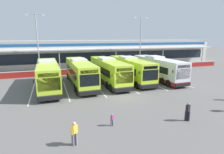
% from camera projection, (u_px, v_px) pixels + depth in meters
% --- Properties ---
extents(ground_plane, '(200.00, 200.00, 0.00)m').
position_uv_depth(ground_plane, '(122.00, 95.00, 22.37)').
color(ground_plane, '#605E5B').
extents(terminal_building, '(70.00, 13.00, 6.00)m').
position_uv_depth(terminal_building, '(83.00, 52.00, 46.60)').
color(terminal_building, beige).
rests_on(terminal_building, ground).
extents(red_barrier_wall, '(60.00, 0.40, 1.10)m').
position_uv_depth(red_barrier_wall, '(94.00, 70.00, 35.66)').
color(red_barrier_wall, maroon).
rests_on(red_barrier_wall, ground).
extents(coach_bus_leftmost, '(3.07, 12.20, 3.78)m').
position_uv_depth(coach_bus_leftmost, '(48.00, 76.00, 24.65)').
color(coach_bus_leftmost, '#B7DB2D').
rests_on(coach_bus_leftmost, ground).
extents(coach_bus_left_centre, '(3.07, 12.20, 3.78)m').
position_uv_depth(coach_bus_left_centre, '(80.00, 73.00, 26.43)').
color(coach_bus_left_centre, '#B7DB2D').
rests_on(coach_bus_left_centre, ground).
extents(coach_bus_centre, '(3.07, 12.20, 3.78)m').
position_uv_depth(coach_bus_centre, '(108.00, 71.00, 27.76)').
color(coach_bus_centre, '#B7DB2D').
rests_on(coach_bus_centre, ground).
extents(coach_bus_right_centre, '(3.07, 12.20, 3.78)m').
position_uv_depth(coach_bus_right_centre, '(130.00, 70.00, 29.21)').
color(coach_bus_right_centre, '#B7DB2D').
rests_on(coach_bus_right_centre, ground).
extents(coach_bus_rightmost, '(3.07, 12.20, 3.78)m').
position_uv_depth(coach_bus_rightmost, '(158.00, 69.00, 30.06)').
color(coach_bus_rightmost, silver).
rests_on(coach_bus_rightmost, ground).
extents(bay_stripe_far_west, '(0.14, 13.00, 0.01)m').
position_uv_depth(bay_stripe_far_west, '(33.00, 89.00, 24.61)').
color(bay_stripe_far_west, silver).
rests_on(bay_stripe_far_west, ground).
extents(bay_stripe_west, '(0.14, 13.00, 0.01)m').
position_uv_depth(bay_stripe_west, '(65.00, 87.00, 25.93)').
color(bay_stripe_west, silver).
rests_on(bay_stripe_west, ground).
extents(bay_stripe_mid_west, '(0.14, 13.00, 0.01)m').
position_uv_depth(bay_stripe_mid_west, '(94.00, 84.00, 27.26)').
color(bay_stripe_mid_west, silver).
rests_on(bay_stripe_mid_west, ground).
extents(bay_stripe_centre, '(0.14, 13.00, 0.01)m').
position_uv_depth(bay_stripe_centre, '(120.00, 82.00, 28.58)').
color(bay_stripe_centre, silver).
rests_on(bay_stripe_centre, ground).
extents(bay_stripe_mid_east, '(0.14, 13.00, 0.01)m').
position_uv_depth(bay_stripe_mid_east, '(144.00, 80.00, 29.90)').
color(bay_stripe_mid_east, silver).
rests_on(bay_stripe_mid_east, ground).
extents(bay_stripe_east, '(0.14, 13.00, 0.01)m').
position_uv_depth(bay_stripe_east, '(166.00, 78.00, 31.22)').
color(bay_stripe_east, silver).
rests_on(bay_stripe_east, ground).
extents(pedestrian_child, '(0.32, 0.22, 1.00)m').
position_uv_depth(pedestrian_child, '(112.00, 119.00, 14.45)').
color(pedestrian_child, slate).
rests_on(pedestrian_child, ground).
extents(pedestrian_near_bin, '(0.48, 0.40, 1.62)m').
position_uv_depth(pedestrian_near_bin, '(74.00, 133.00, 11.79)').
color(pedestrian_near_bin, slate).
rests_on(pedestrian_near_bin, ground).
extents(pedestrian_approaching_bus, '(0.54, 0.30, 1.62)m').
position_uv_depth(pedestrian_approaching_bus, '(188.00, 111.00, 15.24)').
color(pedestrian_approaching_bus, black).
rests_on(pedestrian_approaching_bus, ground).
extents(lamp_post_west, '(3.24, 0.28, 11.00)m').
position_uv_depth(lamp_post_west, '(37.00, 40.00, 33.98)').
color(lamp_post_west, '#9E9EA3').
rests_on(lamp_post_west, ground).
extents(lamp_post_centre, '(3.24, 0.28, 11.00)m').
position_uv_depth(lamp_post_centre, '(140.00, 40.00, 39.45)').
color(lamp_post_centre, '#9E9EA3').
rests_on(lamp_post_centre, ground).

